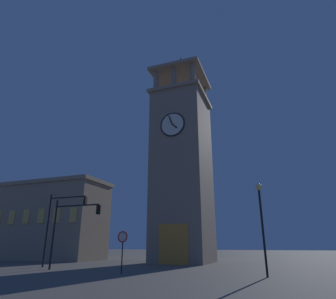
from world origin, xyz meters
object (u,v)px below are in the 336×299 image
(traffic_signal_mid, at_px, (69,222))
(street_lamp, at_px, (261,211))
(adjacent_wing_building, at_px, (51,220))
(no_horn_sign, at_px, (123,240))
(clocktower, at_px, (183,170))
(traffic_signal_near, at_px, (59,217))

(traffic_signal_mid, bearing_deg, street_lamp, 179.54)
(adjacent_wing_building, height_order, no_horn_sign, adjacent_wing_building)
(clocktower, distance_m, traffic_signal_near, 15.22)
(traffic_signal_mid, bearing_deg, clocktower, -115.33)
(adjacent_wing_building, distance_m, no_horn_sign, 23.85)
(clocktower, height_order, adjacent_wing_building, clocktower)
(traffic_signal_near, relative_size, street_lamp, 1.13)
(clocktower, bearing_deg, street_lamp, 126.16)
(traffic_signal_near, distance_m, street_lamp, 18.12)
(traffic_signal_mid, bearing_deg, no_horn_sign, 167.75)
(clocktower, relative_size, traffic_signal_near, 4.12)
(adjacent_wing_building, height_order, street_lamp, adjacent_wing_building)
(clocktower, xyz_separation_m, adjacent_wing_building, (19.29, -0.03, -5.50))
(clocktower, bearing_deg, no_horn_sign, 89.25)
(traffic_signal_near, bearing_deg, no_horn_sign, 159.76)
(traffic_signal_mid, relative_size, street_lamp, 0.96)
(street_lamp, height_order, no_horn_sign, street_lamp)
(traffic_signal_mid, height_order, street_lamp, street_lamp)
(traffic_signal_mid, xyz_separation_m, street_lamp, (-15.34, 0.12, 0.25))
(clocktower, xyz_separation_m, traffic_signal_mid, (6.00, 12.67, -6.97))
(traffic_signal_near, relative_size, traffic_signal_mid, 1.17)
(adjacent_wing_building, bearing_deg, traffic_signal_mid, 136.30)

